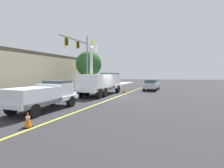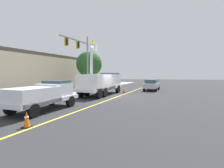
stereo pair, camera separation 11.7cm
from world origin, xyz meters
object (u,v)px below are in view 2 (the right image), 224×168
(passing_minivan, at_px, (152,84))
(traffic_cone_mid_front, at_px, (124,90))
(service_pickup_truck, at_px, (43,95))
(traffic_signal_mast, at_px, (81,53))
(traffic_cone_leading, at_px, (27,119))
(utility_bucket_truck, at_px, (101,82))

(passing_minivan, bearing_deg, traffic_cone_mid_front, 139.28)
(service_pickup_truck, distance_m, traffic_signal_mast, 13.06)
(service_pickup_truck, relative_size, traffic_signal_mast, 0.72)
(traffic_cone_leading, bearing_deg, traffic_cone_mid_front, -8.05)
(service_pickup_truck, height_order, traffic_cone_mid_front, service_pickup_truck)
(service_pickup_truck, relative_size, passing_minivan, 1.16)
(utility_bucket_truck, bearing_deg, passing_minivan, -39.72)
(service_pickup_truck, bearing_deg, traffic_cone_mid_front, -16.91)
(traffic_cone_mid_front, xyz_separation_m, traffic_signal_mast, (-0.43, 6.04, 5.05))
(utility_bucket_truck, distance_m, traffic_signal_mast, 5.86)
(traffic_cone_mid_front, bearing_deg, traffic_cone_leading, 171.95)
(utility_bucket_truck, relative_size, traffic_signal_mast, 1.05)
(service_pickup_truck, distance_m, traffic_cone_mid_front, 13.16)
(utility_bucket_truck, height_order, service_pickup_truck, utility_bucket_truck)
(traffic_signal_mast, bearing_deg, utility_bucket_truck, -124.81)
(utility_bucket_truck, relative_size, traffic_cone_mid_front, 12.08)
(traffic_cone_leading, bearing_deg, passing_minivan, -16.22)
(traffic_cone_leading, xyz_separation_m, traffic_cone_mid_front, (16.18, -2.29, -0.05))
(traffic_cone_leading, relative_size, traffic_cone_mid_front, 1.14)
(utility_bucket_truck, distance_m, passing_minivan, 9.43)
(passing_minivan, xyz_separation_m, traffic_signal_mast, (-4.67, 9.69, 4.42))
(service_pickup_truck, xyz_separation_m, traffic_cone_leading, (-3.61, -1.53, -0.73))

